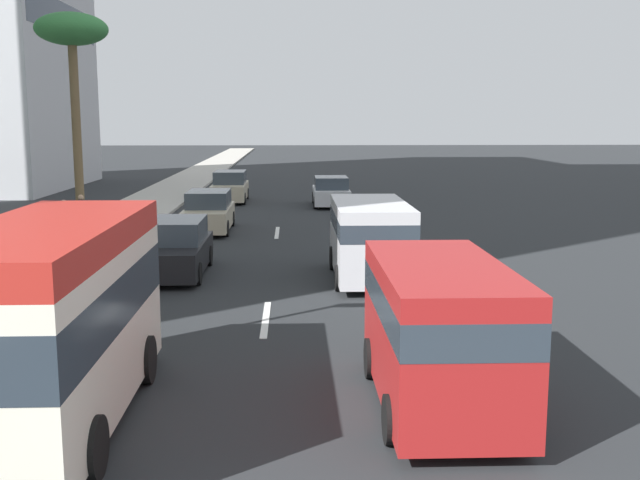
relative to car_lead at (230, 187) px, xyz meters
name	(u,v)px	position (x,y,z in m)	size (l,w,h in m)	color
ground_plane	(279,215)	(-5.99, -2.88, -0.81)	(198.00, 198.00, 0.00)	#26282B
sidewalk_right	(132,214)	(-5.99, 4.24, -0.73)	(162.00, 3.66, 0.15)	#B2ADA3
lane_stripe_mid	(266,319)	(-25.35, -2.88, -0.80)	(3.20, 0.16, 0.01)	silver
lane_stripe_far	(277,233)	(-11.90, -2.88, -0.80)	(3.20, 0.16, 0.01)	silver
car_lead	(230,187)	(0.00, 0.00, 0.00)	(4.64, 1.91, 1.71)	beige
car_second	(331,192)	(-2.38, -5.57, -0.06)	(4.28, 1.93, 1.58)	silver
car_third	(175,249)	(-20.15, -0.01, -0.03)	(4.53, 1.86, 1.65)	black
minibus_fourth	(51,316)	(-31.32, 0.10, 0.89)	(6.21, 2.28, 3.09)	silver
car_fifth	(209,212)	(-11.25, -0.03, -0.02)	(4.73, 1.89, 1.66)	beige
van_sixth	(370,235)	(-21.03, -5.74, 0.49)	(4.92, 2.18, 2.25)	silver
van_seventh	(440,325)	(-30.81, -5.84, 0.54)	(4.64, 2.09, 2.35)	#A51E1E
pedestrian_near_lamp	(82,213)	(-13.36, 4.59, 0.21)	(0.34, 0.25, 1.59)	beige
pedestrian_mid_block	(65,221)	(-15.78, 4.52, 0.25)	(0.36, 0.29, 1.65)	#333338
palm_tree	(72,38)	(-11.12, 5.25, 6.98)	(2.88, 2.88, 8.64)	brown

